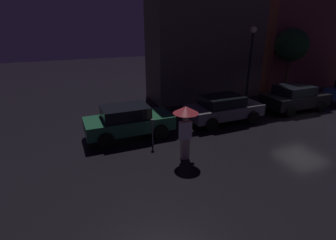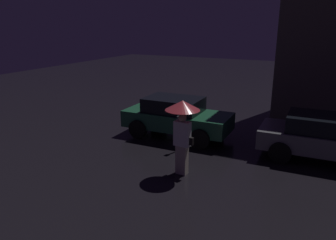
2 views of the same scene
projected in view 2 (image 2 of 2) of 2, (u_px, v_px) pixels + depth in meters
parked_car_green at (176, 116)px, 12.57m from camera, size 4.08×1.92×1.52m
parked_car_grey at (326, 137)px, 10.35m from camera, size 4.14×1.96×1.47m
pedestrian_with_umbrella at (183, 120)px, 9.16m from camera, size 0.98×0.98×2.20m
parking_meter at (179, 130)px, 11.10m from camera, size 0.12×0.10×1.24m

